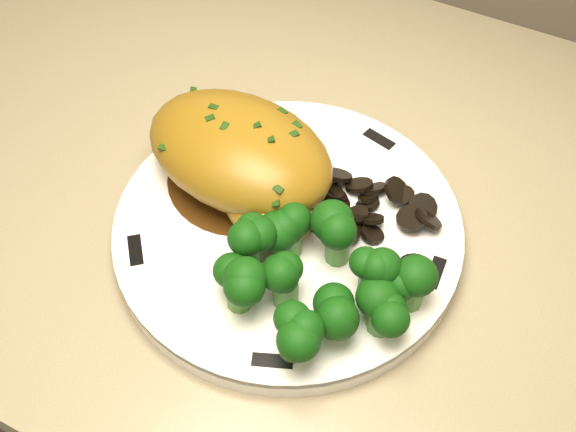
% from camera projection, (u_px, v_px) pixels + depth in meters
% --- Properties ---
extents(plate, '(0.35, 0.35, 0.02)m').
position_uv_depth(plate, '(288.00, 230.00, 0.62)').
color(plate, white).
rests_on(plate, counter).
extents(rim_accent_0, '(0.01, 0.03, 0.00)m').
position_uv_depth(rim_accent_0, '(435.00, 273.00, 0.58)').
color(rim_accent_0, black).
rests_on(rim_accent_0, plate).
extents(rim_accent_1, '(0.03, 0.02, 0.00)m').
position_uv_depth(rim_accent_1, '(379.00, 139.00, 0.67)').
color(rim_accent_1, black).
rests_on(rim_accent_1, plate).
extents(rim_accent_2, '(0.03, 0.03, 0.00)m').
position_uv_depth(rim_accent_2, '(218.00, 129.00, 0.68)').
color(rim_accent_2, black).
rests_on(rim_accent_2, plate).
extents(rim_accent_3, '(0.03, 0.03, 0.00)m').
position_uv_depth(rim_accent_3, '(135.00, 250.00, 0.59)').
color(rim_accent_3, black).
rests_on(rim_accent_3, plate).
extents(rim_accent_4, '(0.03, 0.02, 0.00)m').
position_uv_depth(rim_accent_4, '(272.00, 361.00, 0.53)').
color(rim_accent_4, black).
rests_on(rim_accent_4, plate).
extents(gravy_pool, '(0.13, 0.13, 0.00)m').
position_uv_depth(gravy_pool, '(241.00, 177.00, 0.64)').
color(gravy_pool, '#3F230B').
rests_on(gravy_pool, plate).
extents(chicken_breast, '(0.19, 0.14, 0.07)m').
position_uv_depth(chicken_breast, '(243.00, 158.00, 0.61)').
color(chicken_breast, olive).
rests_on(chicken_breast, plate).
extents(mushroom_pile, '(0.10, 0.07, 0.03)m').
position_uv_depth(mushroom_pile, '(369.00, 222.00, 0.61)').
color(mushroom_pile, black).
rests_on(mushroom_pile, plate).
extents(broccoli_florets, '(0.16, 0.12, 0.05)m').
position_uv_depth(broccoli_florets, '(319.00, 279.00, 0.55)').
color(broccoli_florets, '#477E35').
rests_on(broccoli_florets, plate).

